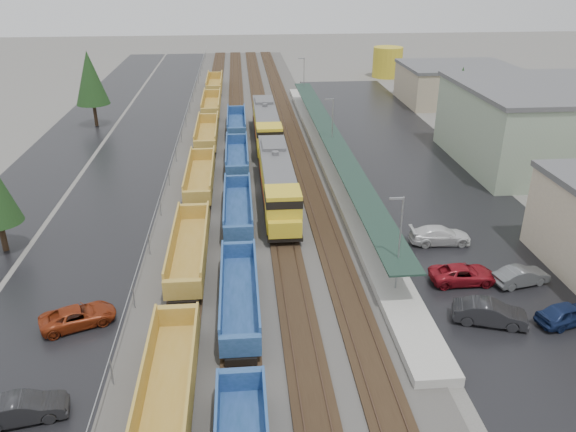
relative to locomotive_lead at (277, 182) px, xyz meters
name	(u,v)px	position (x,y,z in m)	size (l,w,h in m)	color
ballast_strip	(252,141)	(-2.00, 22.35, -2.45)	(20.00, 160.00, 0.08)	#302D2B
trackbed	(252,140)	(-2.00, 22.35, -2.33)	(14.60, 160.00, 0.22)	black
west_parking_lot	(141,144)	(-17.00, 22.35, -2.48)	(10.00, 160.00, 0.02)	black
west_road	(65,146)	(-27.00, 22.35, -2.48)	(9.00, 160.00, 0.02)	black
east_commuter_lot	(407,161)	(17.00, 12.35, -2.48)	(16.00, 100.00, 0.02)	black
station_platform	(331,157)	(7.50, 12.36, -1.75)	(3.00, 80.00, 8.00)	#9E9B93
chainlink_fence	(180,135)	(-11.50, 20.79, -0.88)	(0.08, 160.04, 2.02)	gray
industrial_buildings	(576,133)	(35.76, 8.20, 1.76)	(32.52, 75.30, 9.50)	tan
distant_hills	(356,24)	(42.79, 173.03, -2.49)	(301.00, 140.00, 25.20)	#4D5945
tree_west_far	(90,78)	(-25.00, 32.35, 4.64)	(4.84, 4.84, 11.00)	#332316
tree_east	(460,94)	(26.00, 20.35, 3.99)	(4.40, 4.40, 10.00)	#332316
locomotive_lead	(277,182)	(0.00, 0.00, 0.00)	(3.14, 20.70, 4.69)	black
locomotive_trail	(266,126)	(0.00, 21.00, 0.00)	(3.14, 20.70, 4.69)	black
well_string_yellow	(201,178)	(-8.00, 5.45, -1.27)	(2.80, 114.43, 2.48)	#A7842E
well_string_blue	(239,246)	(-4.00, -10.77, -1.33)	(2.62, 89.78, 2.33)	navy
storage_tank	(387,62)	(27.98, 66.29, 0.59)	(6.16, 6.16, 6.16)	gold
parked_car_west_b	(23,409)	(-15.76, -28.00, -1.73)	(4.59, 1.60, 1.51)	black
parked_car_west_c	(78,316)	(-15.01, -19.32, -1.79)	(4.99, 2.30, 1.39)	maroon
parked_car_east_a	(490,313)	(13.04, -21.60, -1.67)	(4.98, 1.74, 1.64)	black
parked_car_east_b	(463,274)	(13.22, -16.21, -1.77)	(5.14, 2.37, 1.43)	maroon
parked_car_east_c	(440,235)	(13.64, -9.64, -1.71)	(5.35, 2.17, 1.55)	silver
parked_car_east_d	(568,314)	(18.36, -22.06, -1.71)	(4.54, 1.82, 1.55)	#132148
parked_car_east_e	(521,276)	(17.55, -16.90, -1.76)	(4.39, 1.53, 1.45)	#505355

